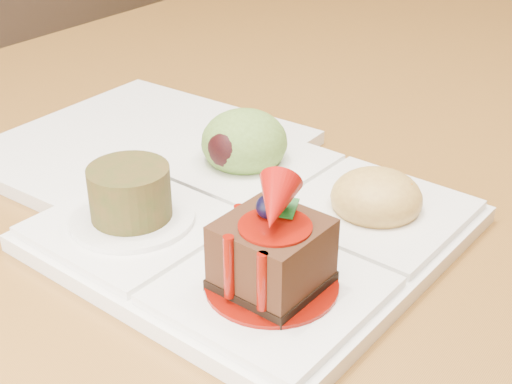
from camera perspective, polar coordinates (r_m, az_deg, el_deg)
The scene contains 3 objects.
dining_table at distance 0.80m, azimuth 14.29°, elevation 3.38°, with size 1.00×1.80×0.75m.
sampler_plate at distance 0.49m, azimuth 0.09°, elevation -1.37°, with size 0.26×0.26×0.10m.
second_plate at distance 0.62m, azimuth -9.18°, elevation 3.36°, with size 0.23×0.23×0.01m, color white.
Camera 1 is at (0.25, -0.69, 1.02)m, focal length 50.00 mm.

